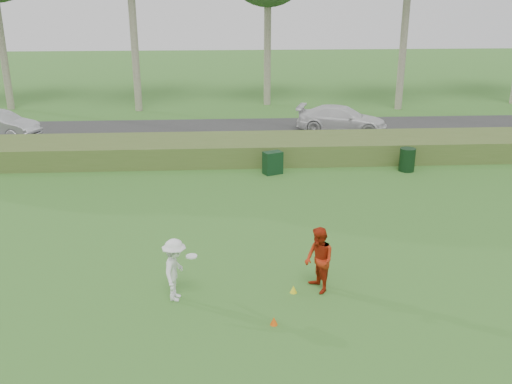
{
  "coord_description": "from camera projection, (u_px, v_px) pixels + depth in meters",
  "views": [
    {
      "loc": [
        -1.0,
        -11.96,
        6.98
      ],
      "look_at": [
        0.0,
        4.0,
        1.3
      ],
      "focal_mm": 40.0,
      "sensor_mm": 36.0,
      "label": 1
    }
  ],
  "objects": [
    {
      "name": "cone_orange",
      "position": [
        274.0,
        321.0,
        12.56
      ],
      "size": [
        0.17,
        0.17,
        0.19
      ],
      "primitive_type": "cone",
      "color": "#F5580C",
      "rests_on": "ground"
    },
    {
      "name": "utility_cabinet",
      "position": [
        273.0,
        163.0,
        22.79
      ],
      "size": [
        0.85,
        0.71,
        0.91
      ],
      "primitive_type": "cube",
      "rotation": [
        0.0,
        0.0,
        0.42
      ],
      "color": "#103219",
      "rests_on": "ground"
    },
    {
      "name": "player_red",
      "position": [
        319.0,
        260.0,
        13.76
      ],
      "size": [
        0.84,
        0.95,
        1.65
      ],
      "primitive_type": "imported",
      "rotation": [
        0.0,
        0.0,
        -1.26
      ],
      "color": "#AE270E",
      "rests_on": "ground"
    },
    {
      "name": "park_road",
      "position": [
        240.0,
        132.0,
        29.63
      ],
      "size": [
        80.0,
        6.0,
        0.06
      ],
      "primitive_type": "cube",
      "color": "#2D2D2D",
      "rests_on": "ground"
    },
    {
      "name": "car_right",
      "position": [
        342.0,
        119.0,
        29.24
      ],
      "size": [
        4.92,
        3.18,
        1.33
      ],
      "primitive_type": "imported",
      "rotation": [
        0.0,
        0.0,
        1.26
      ],
      "color": "silver",
      "rests_on": "park_road"
    },
    {
      "name": "cone_yellow",
      "position": [
        293.0,
        289.0,
        13.9
      ],
      "size": [
        0.17,
        0.17,
        0.19
      ],
      "primitive_type": "cone",
      "color": "yellow",
      "rests_on": "ground"
    },
    {
      "name": "reed_strip",
      "position": [
        245.0,
        149.0,
        24.78
      ],
      "size": [
        80.0,
        3.0,
        0.9
      ],
      "primitive_type": "cube",
      "color": "#455F26",
      "rests_on": "ground"
    },
    {
      "name": "player_white",
      "position": [
        175.0,
        270.0,
        13.39
      ],
      "size": [
        0.9,
        1.08,
        1.54
      ],
      "rotation": [
        0.0,
        0.0,
        1.4
      ],
      "color": "white",
      "rests_on": "ground"
    },
    {
      "name": "trash_bin",
      "position": [
        407.0,
        160.0,
        23.15
      ],
      "size": [
        0.71,
        0.71,
        0.95
      ],
      "primitive_type": "cylinder",
      "rotation": [
        0.0,
        0.0,
        0.14
      ],
      "color": "black",
      "rests_on": "ground"
    },
    {
      "name": "ground",
      "position": [
        266.0,
        299.0,
        13.65
      ],
      "size": [
        120.0,
        120.0,
        0.0
      ],
      "primitive_type": "plane",
      "color": "#2E6A23",
      "rests_on": "ground"
    }
  ]
}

